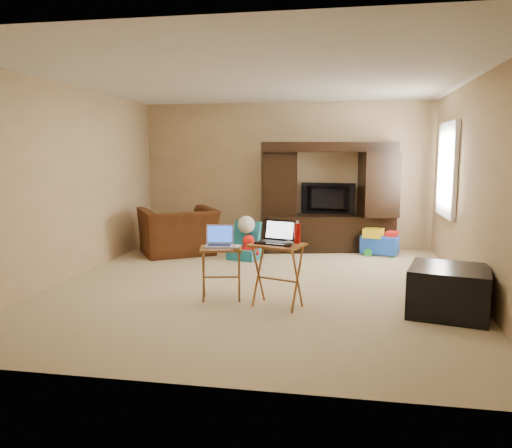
% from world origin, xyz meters
% --- Properties ---
extents(floor, '(5.50, 5.50, 0.00)m').
position_xyz_m(floor, '(0.00, 0.00, 0.00)').
color(floor, beige).
rests_on(floor, ground).
extents(ceiling, '(5.50, 5.50, 0.00)m').
position_xyz_m(ceiling, '(0.00, 0.00, 2.50)').
color(ceiling, silver).
rests_on(ceiling, ground).
extents(wall_back, '(5.00, 0.00, 5.00)m').
position_xyz_m(wall_back, '(0.00, 2.75, 1.25)').
color(wall_back, tan).
rests_on(wall_back, ground).
extents(wall_front, '(5.00, 0.00, 5.00)m').
position_xyz_m(wall_front, '(0.00, -2.75, 1.25)').
color(wall_front, tan).
rests_on(wall_front, ground).
extents(wall_left, '(0.00, 5.50, 5.50)m').
position_xyz_m(wall_left, '(-2.50, 0.00, 1.25)').
color(wall_left, tan).
rests_on(wall_left, ground).
extents(wall_right, '(0.00, 5.50, 5.50)m').
position_xyz_m(wall_right, '(2.50, 0.00, 1.25)').
color(wall_right, tan).
rests_on(wall_right, ground).
extents(window_pane, '(0.00, 1.20, 1.20)m').
position_xyz_m(window_pane, '(2.48, 1.55, 1.40)').
color(window_pane, white).
rests_on(window_pane, ground).
extents(window_frame, '(0.06, 1.14, 1.34)m').
position_xyz_m(window_frame, '(2.46, 1.55, 1.40)').
color(window_frame, white).
rests_on(window_frame, ground).
extents(entertainment_center, '(2.28, 1.00, 1.81)m').
position_xyz_m(entertainment_center, '(0.75, 2.44, 0.91)').
color(entertainment_center, black).
rests_on(entertainment_center, floor).
extents(television, '(0.93, 0.18, 0.53)m').
position_xyz_m(television, '(0.75, 2.53, 0.87)').
color(television, black).
rests_on(television, entertainment_center).
extents(recliner, '(1.51, 1.47, 0.75)m').
position_xyz_m(recliner, '(-1.62, 1.69, 0.37)').
color(recliner, '#4A240F').
rests_on(recliner, floor).
extents(child_rocker, '(0.55, 0.60, 0.58)m').
position_xyz_m(child_rocker, '(-0.48, 1.52, 0.29)').
color(child_rocker, '#16687B').
rests_on(child_rocker, floor).
extents(plush_toy, '(0.35, 0.29, 0.39)m').
position_xyz_m(plush_toy, '(-0.41, 1.49, 0.19)').
color(plush_toy, red).
rests_on(plush_toy, floor).
extents(push_toy, '(0.68, 0.58, 0.44)m').
position_xyz_m(push_toy, '(1.61, 2.21, 0.22)').
color(push_toy, blue).
rests_on(push_toy, floor).
extents(ottoman, '(0.92, 0.92, 0.49)m').
position_xyz_m(ottoman, '(2.09, -0.77, 0.24)').
color(ottoman, black).
rests_on(ottoman, floor).
extents(tray_table_left, '(0.53, 0.46, 0.59)m').
position_xyz_m(tray_table_left, '(-0.31, -0.67, 0.30)').
color(tray_table_left, brown).
rests_on(tray_table_left, floor).
extents(tray_table_right, '(0.64, 0.57, 0.68)m').
position_xyz_m(tray_table_right, '(0.34, -0.82, 0.34)').
color(tray_table_right, '#A36827').
rests_on(tray_table_right, floor).
extents(laptop_left, '(0.35, 0.30, 0.24)m').
position_xyz_m(laptop_left, '(-0.34, -0.64, 0.71)').
color(laptop_left, '#AEAEB2').
rests_on(laptop_left, tray_table_left).
extents(laptop_right, '(0.43, 0.38, 0.24)m').
position_xyz_m(laptop_right, '(0.30, -0.80, 0.80)').
color(laptop_right, black).
rests_on(laptop_right, tray_table_right).
extents(mouse_left, '(0.10, 0.13, 0.05)m').
position_xyz_m(mouse_left, '(-0.12, -0.74, 0.62)').
color(mouse_left, silver).
rests_on(mouse_left, tray_table_left).
extents(mouse_right, '(0.13, 0.16, 0.06)m').
position_xyz_m(mouse_right, '(0.47, -0.94, 0.71)').
color(mouse_right, '#38383C').
rests_on(mouse_right, tray_table_right).
extents(water_bottle, '(0.07, 0.07, 0.21)m').
position_xyz_m(water_bottle, '(0.54, -0.74, 0.79)').
color(water_bottle, red).
rests_on(water_bottle, tray_table_right).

